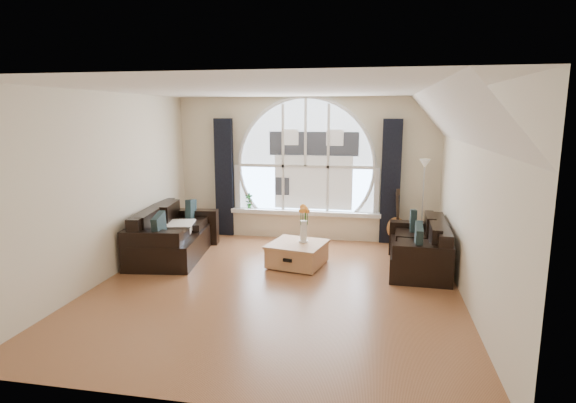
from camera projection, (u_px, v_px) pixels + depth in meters
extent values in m
cube|color=brown|center=(276.00, 287.00, 6.55)|extent=(5.00, 5.50, 0.01)
cube|color=silver|center=(275.00, 89.00, 6.04)|extent=(5.00, 5.50, 0.01)
cube|color=beige|center=(306.00, 169.00, 8.95)|extent=(5.00, 0.01, 2.70)
cube|color=beige|center=(202.00, 249.00, 3.64)|extent=(5.00, 0.01, 2.70)
cube|color=beige|center=(107.00, 187.00, 6.75)|extent=(0.01, 5.50, 2.70)
cube|color=beige|center=(471.00, 198.00, 5.84)|extent=(0.01, 5.50, 2.70)
cube|color=silver|center=(451.00, 117.00, 5.71)|extent=(0.92, 5.50, 0.72)
cube|color=silver|center=(306.00, 154.00, 8.87)|extent=(2.60, 0.06, 2.15)
cube|color=white|center=(305.00, 212.00, 9.01)|extent=(2.90, 0.22, 0.08)
cube|color=white|center=(305.00, 155.00, 8.84)|extent=(2.76, 0.08, 2.15)
cube|color=silver|center=(313.00, 161.00, 8.85)|extent=(1.70, 0.02, 1.50)
cube|color=black|center=(224.00, 178.00, 9.16)|extent=(0.35, 0.12, 2.30)
cube|color=black|center=(391.00, 182.00, 8.58)|extent=(0.35, 0.12, 2.30)
cube|color=black|center=(174.00, 233.00, 7.86)|extent=(1.17, 1.98, 0.83)
cube|color=black|center=(418.00, 244.00, 7.25)|extent=(0.91, 1.71, 0.75)
cube|color=tan|center=(297.00, 253.00, 7.43)|extent=(0.99, 0.99, 0.41)
cube|color=silver|center=(177.00, 226.00, 7.93)|extent=(0.65, 0.65, 0.10)
cube|color=white|center=(304.00, 218.00, 7.38)|extent=(0.24, 0.24, 0.70)
cube|color=#B2B2B2|center=(423.00, 203.00, 8.39)|extent=(0.24, 0.24, 1.60)
cube|color=brown|center=(397.00, 216.00, 8.58)|extent=(0.41, 0.32, 1.06)
imported|color=#1E6023|center=(249.00, 201.00, 9.18)|extent=(0.17, 0.13, 0.30)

